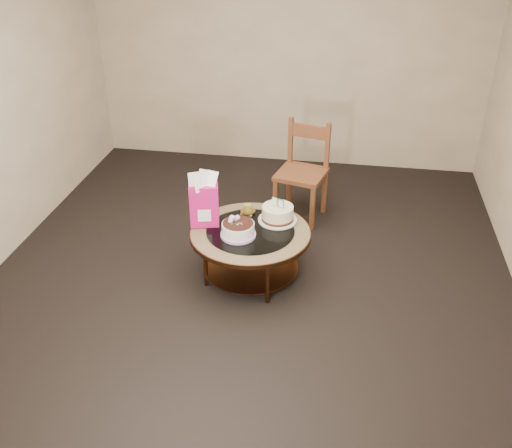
% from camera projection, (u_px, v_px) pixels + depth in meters
% --- Properties ---
extents(ground, '(5.00, 5.00, 0.00)m').
position_uv_depth(ground, '(251.00, 275.00, 4.98)').
color(ground, black).
rests_on(ground, ground).
extents(room_walls, '(4.52, 5.02, 2.61)m').
position_uv_depth(room_walls, '(250.00, 105.00, 4.20)').
color(room_walls, beige).
rests_on(room_walls, ground).
extents(coffee_table, '(1.02, 1.02, 0.46)m').
position_uv_depth(coffee_table, '(250.00, 239.00, 4.79)').
color(coffee_table, '#502D17').
rests_on(coffee_table, ground).
extents(decorated_cake, '(0.29, 0.29, 0.17)m').
position_uv_depth(decorated_cake, '(238.00, 230.00, 4.65)').
color(decorated_cake, '#C39CDC').
rests_on(decorated_cake, coffee_table).
extents(cream_cake, '(0.34, 0.34, 0.21)m').
position_uv_depth(cream_cake, '(278.00, 214.00, 4.86)').
color(cream_cake, silver).
rests_on(cream_cake, coffee_table).
extents(gift_bag, '(0.26, 0.21, 0.48)m').
position_uv_depth(gift_bag, '(204.00, 200.00, 4.72)').
color(gift_bag, '#E7157E').
rests_on(gift_bag, coffee_table).
extents(pillar_candle, '(0.13, 0.13, 0.10)m').
position_uv_depth(pillar_candle, '(248.00, 210.00, 4.99)').
color(pillar_candle, '#E3BE5D').
rests_on(pillar_candle, coffee_table).
extents(dining_chair, '(0.55, 0.55, 0.98)m').
position_uv_depth(dining_chair, '(303.00, 171.00, 5.66)').
color(dining_chair, brown).
rests_on(dining_chair, ground).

